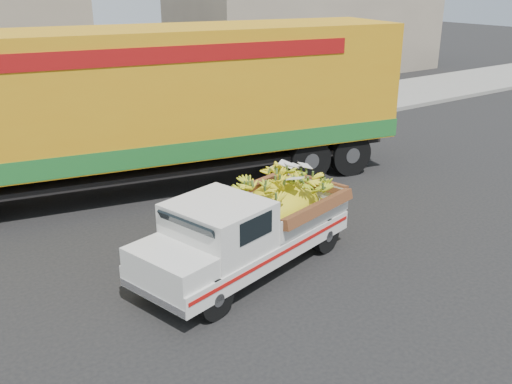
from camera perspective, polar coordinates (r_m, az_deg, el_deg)
ground at (r=11.25m, az=1.67°, el=-4.91°), size 100.00×100.00×0.00m
curb at (r=16.47m, az=-11.97°, el=3.40°), size 60.00×0.25×0.15m
sidewalk at (r=18.35m, az=-14.66°, el=4.94°), size 60.00×4.00×0.14m
building_right at (r=31.01m, az=5.38°, el=17.28°), size 14.00×6.00×6.00m
pickup_truck at (r=10.08m, az=0.18°, el=-3.14°), size 4.44×2.49×1.47m
semi_trailer at (r=13.66m, az=-9.59°, el=8.88°), size 12.09×4.88×3.80m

